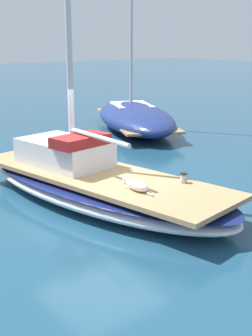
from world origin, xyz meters
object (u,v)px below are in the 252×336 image
at_px(sailboat_main, 99,187).
at_px(moored_boat_starboard_side, 135,117).
at_px(dog_white, 136,185).
at_px(deck_winch, 183,178).

bearing_deg(sailboat_main, moored_boat_starboard_side, 45.92).
distance_m(sailboat_main, moored_boat_starboard_side, 8.60).
relative_size(dog_white, moored_boat_starboard_side, 0.12).
xyz_separation_m(dog_white, deck_winch, (1.12, -0.22, -0.01)).
xyz_separation_m(sailboat_main, dog_white, (-0.09, -1.45, 0.43)).
bearing_deg(sailboat_main, deck_winch, -58.27).
bearing_deg(moored_boat_starboard_side, sailboat_main, -134.08).
relative_size(sailboat_main, dog_white, 7.96).
relative_size(dog_white, deck_winch, 4.53).
xyz_separation_m(dog_white, moored_boat_starboard_side, (6.07, 7.62, -0.21)).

